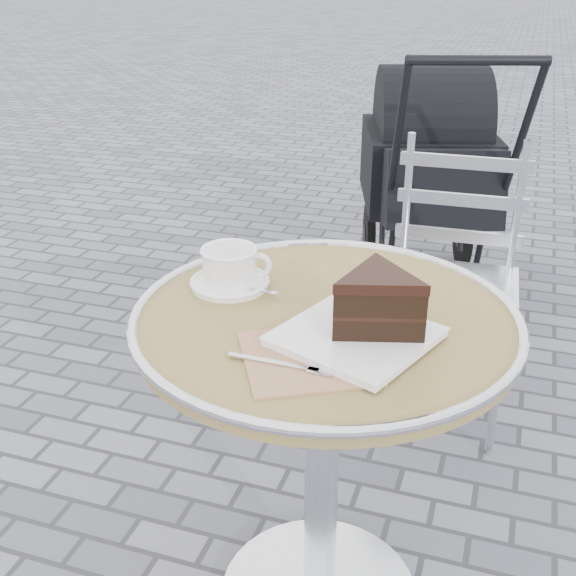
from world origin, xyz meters
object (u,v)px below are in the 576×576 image
(bistro_chair, at_px, (456,250))
(cappuccino_set, at_px, (230,270))
(cafe_table, at_px, (324,390))
(baby_stroller, at_px, (430,182))
(cake_plate_set, at_px, (371,310))

(bistro_chair, bearing_deg, cappuccino_set, -116.00)
(cafe_table, xyz_separation_m, cappuccino_set, (-0.21, 0.06, 0.20))
(bistro_chair, xyz_separation_m, baby_stroller, (-0.19, 0.83, -0.05))
(cake_plate_set, bearing_deg, cafe_table, 166.67)
(baby_stroller, bearing_deg, cafe_table, -105.70)
(bistro_chair, relative_size, baby_stroller, 0.77)
(cafe_table, relative_size, cake_plate_set, 2.03)
(cappuccino_set, xyz_separation_m, baby_stroller, (0.17, 1.66, -0.30))
(cake_plate_set, bearing_deg, baby_stroller, 115.15)
(cake_plate_set, height_order, baby_stroller, baby_stroller)
(cappuccino_set, bearing_deg, bistro_chair, 46.61)
(cake_plate_set, height_order, bistro_chair, cake_plate_set)
(cafe_table, xyz_separation_m, bistro_chair, (0.15, 0.90, -0.04))
(bistro_chair, distance_m, baby_stroller, 0.85)
(cake_plate_set, relative_size, bistro_chair, 0.43)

